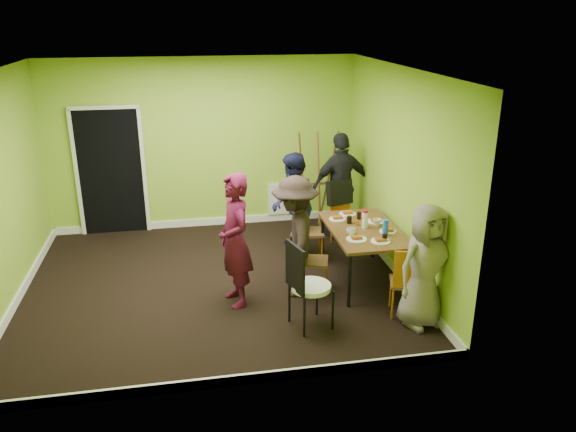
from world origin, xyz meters
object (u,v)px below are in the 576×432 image
chair_left_far (305,227)px  chair_front_end (407,279)px  orange_bottle (357,223)px  person_front_end (425,266)px  dining_table (364,232)px  easel (316,182)px  person_left_near (295,237)px  blue_bottle (386,227)px  person_back_end (341,186)px  person_left_far (293,205)px  chair_back_end (341,199)px  chair_left_near (309,255)px  person_standing (235,240)px  thermos (365,220)px  chair_bentwood (305,282)px

chair_left_far → chair_front_end: (0.83, -1.83, -0.01)m
orange_bottle → person_front_end: bearing=-73.8°
dining_table → chair_left_far: chair_left_far is taller
easel → person_left_near: easel is taller
blue_bottle → person_back_end: size_ratio=0.12×
person_left_far → chair_back_end: bearing=116.7°
chair_back_end → person_front_end: size_ratio=0.67×
person_back_end → easel: bearing=-57.7°
chair_left_near → chair_front_end: chair_front_end is taller
easel → person_standing: (-1.55, -2.27, 0.01)m
person_left_near → thermos: bearing=114.2°
chair_left_near → easel: (0.58, 2.07, 0.35)m
chair_bentwood → orange_bottle: size_ratio=14.11×
orange_bottle → person_left_far: (-0.70, 0.89, -0.01)m
dining_table → chair_left_near: chair_left_near is taller
person_back_end → person_front_end: bearing=82.8°
thermos → person_back_end: size_ratio=0.13×
chair_bentwood → thermos: bearing=119.8°
person_left_near → chair_left_far: bearing=172.7°
chair_back_end → person_left_far: 0.93m
dining_table → person_left_far: 1.27m
person_front_end → chair_front_end: bearing=106.6°
orange_bottle → person_left_far: 1.14m
chair_bentwood → chair_left_near: bearing=149.0°
dining_table → person_left_near: size_ratio=0.96×
dining_table → person_standing: size_ratio=0.89×
dining_table → person_left_near: (-0.97, -0.20, 0.09)m
chair_left_near → chair_back_end: size_ratio=0.87×
person_standing → person_front_end: (2.07, -0.91, -0.10)m
chair_left_near → person_front_end: (1.10, -1.11, 0.26)m
chair_left_far → easel: size_ratio=0.54×
thermos → person_front_end: 1.29m
dining_table → easel: 1.97m
chair_back_end → person_back_end: (0.05, 0.21, 0.15)m
chair_left_far → chair_back_end: bearing=138.2°
person_back_end → person_front_end: size_ratio=1.15×
person_front_end → dining_table: bearing=88.8°
easel → blue_bottle: bearing=-80.2°
blue_bottle → person_front_end: bearing=-82.0°
chair_bentwood → person_left_near: 0.88m
easel → person_left_near: bearing=-110.0°
chair_left_near → easel: bearing=-179.7°
person_left_near → chair_front_end: bearing=66.6°
person_left_far → person_back_end: 1.08m
thermos → person_front_end: size_ratio=0.15×
blue_bottle → person_front_end: size_ratio=0.14×
chair_back_end → person_left_far: size_ratio=0.64×
blue_bottle → person_front_end: person_front_end is taller
chair_bentwood → easel: 3.13m
chair_left_near → person_left_near: (-0.20, -0.08, 0.30)m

